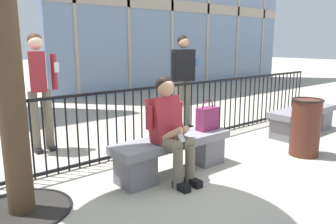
{
  "coord_description": "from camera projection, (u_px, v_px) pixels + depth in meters",
  "views": [
    {
      "loc": [
        -2.49,
        -2.93,
        1.58
      ],
      "look_at": [
        0.0,
        0.1,
        0.75
      ],
      "focal_mm": 35.19,
      "sensor_mm": 36.0,
      "label": 1
    }
  ],
  "objects": [
    {
      "name": "plaza_railing",
      "position": [
        134.0,
        122.0,
        4.64
      ],
      "size": [
        8.96,
        0.04,
        0.96
      ],
      "color": "black",
      "rests_on": "ground"
    },
    {
      "name": "stone_bench_far",
      "position": [
        303.0,
        118.0,
        5.81
      ],
      "size": [
        1.6,
        0.44,
        0.45
      ],
      "color": "slate",
      "rests_on": "ground"
    },
    {
      "name": "seated_person_with_phone",
      "position": [
        170.0,
        126.0,
        3.75
      ],
      "size": [
        0.52,
        0.66,
        1.21
      ],
      "color": "#6B6051",
      "rests_on": "ground"
    },
    {
      "name": "trash_can",
      "position": [
        305.0,
        127.0,
        4.64
      ],
      "size": [
        0.43,
        0.43,
        0.82
      ],
      "color": "#4C2319",
      "rests_on": "ground"
    },
    {
      "name": "stone_bench",
      "position": [
        173.0,
        151.0,
        4.03
      ],
      "size": [
        1.6,
        0.44,
        0.45
      ],
      "color": "slate",
      "rests_on": "ground"
    },
    {
      "name": "ground_plane",
      "position": [
        173.0,
        172.0,
        4.09
      ],
      "size": [
        60.0,
        60.0,
        0.0
      ],
      "primitive_type": "plane",
      "color": "#A8A091"
    },
    {
      "name": "handbag_on_bench",
      "position": [
        207.0,
        118.0,
        4.32
      ],
      "size": [
        0.29,
        0.15,
        0.41
      ],
      "color": "#7A234C",
      "rests_on": "stone_bench"
    },
    {
      "name": "bystander_at_railing",
      "position": [
        183.0,
        75.0,
        5.97
      ],
      "size": [
        0.55,
        0.34,
        1.71
      ],
      "color": "#6B6051",
      "rests_on": "ground"
    },
    {
      "name": "bystander_further_back",
      "position": [
        39.0,
        84.0,
        4.72
      ],
      "size": [
        0.55,
        0.43,
        1.71
      ],
      "color": "#6B6051",
      "rests_on": "ground"
    }
  ]
}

